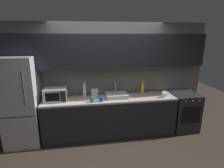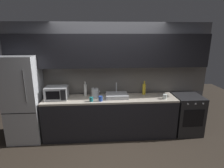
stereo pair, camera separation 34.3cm
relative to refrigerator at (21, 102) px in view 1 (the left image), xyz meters
The scene contains 13 objects.
ground_plane 2.23m from the refrigerator, 26.31° to the right, with size 10.00×10.00×0.00m, color #2D261E.
back_wall 1.95m from the refrigerator, ahead, with size 4.62×0.44×2.50m.
counter_run 1.88m from the refrigerator, ahead, with size 2.88×0.60×0.90m.
refrigerator is the anchor object (origin of this frame).
oven_range 3.63m from the refrigerator, ahead, with size 0.60×0.62×0.90m.
microwave 0.69m from the refrigerator, ahead, with size 0.46×0.35×0.27m.
sink_basin 1.97m from the refrigerator, ahead, with size 0.48×0.38×0.30m.
kettle 1.50m from the refrigerator, ahead, with size 0.19×0.16×0.22m.
wine_bottle_white 1.29m from the refrigerator, ahead, with size 0.07×0.07×0.33m.
wine_bottle_yellow 2.62m from the refrigerator, ahead, with size 0.07×0.07×0.32m.
mug_teal 1.43m from the refrigerator, ahead, with size 0.08×0.08×0.09m, color #19666B.
mug_blue 1.62m from the refrigerator, ahead, with size 0.08×0.08×0.11m, color #234299.
mug_clear 2.99m from the refrigerator, ahead, with size 0.09×0.09×0.10m, color silver.
Camera 1 is at (-0.56, -2.78, 2.24)m, focal length 29.03 mm.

